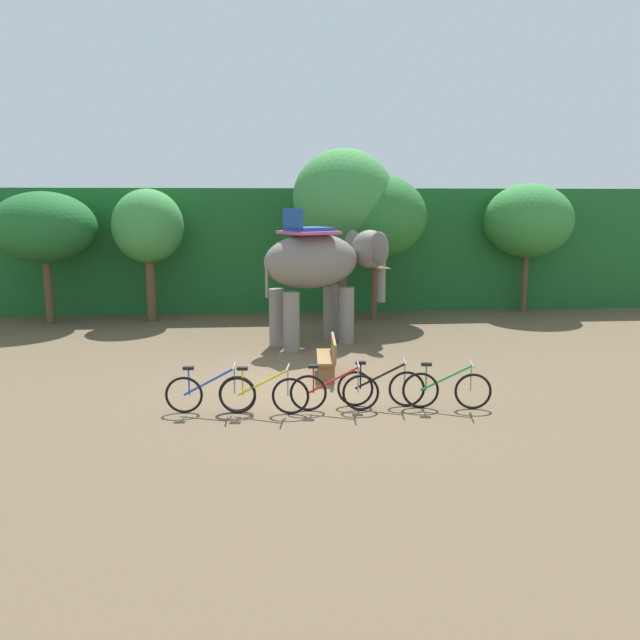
% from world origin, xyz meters
% --- Properties ---
extents(ground_plane, '(80.00, 80.00, 0.00)m').
position_xyz_m(ground_plane, '(0.00, 0.00, 0.00)').
color(ground_plane, brown).
extents(foliage_hedge, '(36.00, 6.00, 4.43)m').
position_xyz_m(foliage_hedge, '(0.00, 12.71, 2.21)').
color(foliage_hedge, '#1E6028').
rests_on(foliage_hedge, ground).
extents(tree_center_right, '(3.31, 3.31, 4.29)m').
position_xyz_m(tree_center_right, '(-7.87, 8.29, 3.13)').
color(tree_center_right, brown).
rests_on(tree_center_right, ground).
extents(tree_right, '(2.32, 2.32, 4.38)m').
position_xyz_m(tree_right, '(-4.61, 8.46, 3.13)').
color(tree_right, brown).
rests_on(tree_right, ground).
extents(tree_center_left, '(3.31, 3.31, 5.66)m').
position_xyz_m(tree_center_left, '(1.81, 7.93, 4.07)').
color(tree_center_left, brown).
rests_on(tree_center_left, ground).
extents(tree_far_right, '(3.40, 3.40, 4.88)m').
position_xyz_m(tree_far_right, '(2.89, 8.12, 3.46)').
color(tree_far_right, brown).
rests_on(tree_far_right, ground).
extents(tree_left, '(3.15, 3.15, 4.60)m').
position_xyz_m(tree_left, '(8.60, 9.20, 3.28)').
color(tree_left, brown).
rests_on(tree_left, ground).
extents(elephant, '(4.10, 3.15, 3.78)m').
position_xyz_m(elephant, '(0.80, 4.45, 2.20)').
color(elephant, slate).
rests_on(elephant, ground).
extents(bike_blue, '(1.71, 0.52, 0.92)m').
position_xyz_m(bike_blue, '(-1.84, -1.48, 0.39)').
color(bike_blue, black).
rests_on(bike_blue, ground).
extents(bike_yellow, '(1.70, 0.52, 0.92)m').
position_xyz_m(bike_yellow, '(-0.84, -1.63, 0.39)').
color(bike_yellow, black).
rests_on(bike_yellow, ground).
extents(bike_red, '(1.71, 0.52, 0.92)m').
position_xyz_m(bike_red, '(0.50, -1.57, 0.39)').
color(bike_red, black).
rests_on(bike_red, ground).
extents(bike_black, '(1.70, 0.52, 0.92)m').
position_xyz_m(bike_black, '(1.43, -1.37, 0.39)').
color(bike_black, black).
rests_on(bike_black, ground).
extents(bike_green, '(1.70, 0.52, 0.92)m').
position_xyz_m(bike_green, '(2.67, -1.62, 0.39)').
color(bike_green, black).
rests_on(bike_green, ground).
extents(wooden_bench, '(0.50, 1.52, 0.89)m').
position_xyz_m(wooden_bench, '(0.64, 0.92, 0.48)').
color(wooden_bench, brown).
rests_on(wooden_bench, ground).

